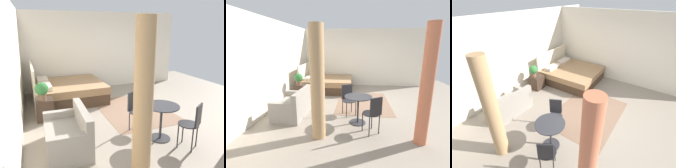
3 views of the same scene
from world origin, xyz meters
TOP-DOWN VIEW (x-y plane):
  - ground_plane at (0.00, 0.00)m, footprint 8.39×8.94m
  - wall_back at (0.00, 2.97)m, footprint 8.39×0.12m
  - wall_right at (2.70, 0.00)m, footprint 0.12×5.94m
  - area_rug at (-0.05, 0.02)m, footprint 2.44×1.82m
  - bed at (1.52, 1.64)m, footprint 2.07×2.21m
  - couch at (-1.40, 2.07)m, footprint 1.30×0.80m
  - nightstand at (0.18, 2.39)m, footprint 0.45×0.42m
  - potted_plant at (0.08, 2.43)m, footprint 0.32×0.32m
  - balcony_table at (-1.67, 0.21)m, footprint 0.71×0.71m
  - cafe_chair_near_window at (-2.21, -0.12)m, footprint 0.54×0.54m
  - cafe_chair_near_couch at (-1.10, 0.51)m, footprint 0.56×0.56m
  - curtain_right at (-2.45, 1.08)m, footprint 0.30×0.30m

SIDE VIEW (x-z plane):
  - ground_plane at x=0.00m, z-range -0.02..0.00m
  - area_rug at x=-0.05m, z-range 0.00..0.01m
  - nightstand at x=0.18m, z-range 0.00..0.54m
  - couch at x=-1.40m, z-range -0.12..0.68m
  - bed at x=1.52m, z-range -0.29..0.91m
  - balcony_table at x=-1.67m, z-range 0.15..0.88m
  - cafe_chair_near_couch at x=-1.10m, z-range 0.08..0.96m
  - cafe_chair_near_window at x=-2.21m, z-range 0.10..1.01m
  - potted_plant at x=0.08m, z-range 0.58..1.03m
  - curtain_right at x=-2.45m, z-range 0.00..2.43m
  - wall_back at x=0.00m, z-range 0.00..2.81m
  - wall_right at x=2.70m, z-range 0.00..2.81m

